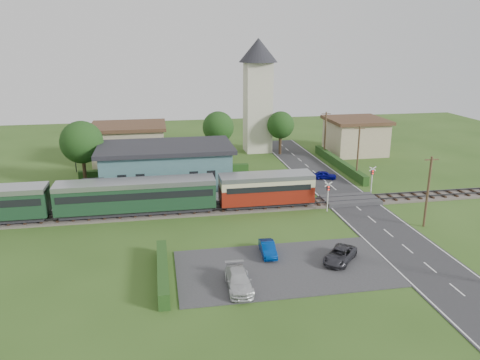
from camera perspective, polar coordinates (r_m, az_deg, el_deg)
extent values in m
plane|color=#2D4C19|center=(48.94, 3.34, -4.13)|extent=(120.00, 120.00, 0.00)
cube|color=#4C443D|center=(50.72, 2.82, -3.23)|extent=(76.00, 3.20, 0.20)
cube|color=#3F3F47|center=(49.96, 3.00, -3.17)|extent=(76.00, 0.08, 0.15)
cube|color=#3F3F47|center=(51.28, 2.64, -2.63)|extent=(76.00, 0.08, 0.15)
cube|color=#28282B|center=(52.07, 14.12, -3.29)|extent=(6.00, 70.00, 0.05)
cube|color=#333335|center=(37.98, 5.37, -10.62)|extent=(17.00, 9.00, 0.08)
cube|color=#333335|center=(53.72, 13.28, -2.37)|extent=(6.20, 3.40, 0.45)
cube|color=gray|center=(52.52, -8.68, -2.55)|extent=(30.00, 3.00, 0.45)
cube|color=beige|center=(52.54, -17.50, -1.51)|extent=(2.00, 2.00, 2.40)
cube|color=#232328|center=(52.17, -17.62, -0.18)|extent=(2.30, 2.30, 0.15)
cube|color=slate|center=(57.41, -8.97, 1.40)|extent=(15.00, 8.00, 4.80)
cube|color=#232328|center=(56.77, -9.09, 3.98)|extent=(16.00, 9.00, 0.50)
cube|color=#232328|center=(54.00, -8.79, -1.03)|extent=(1.20, 0.12, 2.20)
cube|color=black|center=(53.77, -14.18, 0.02)|extent=(1.00, 0.12, 1.20)
cube|color=black|center=(53.66, -12.05, 0.13)|extent=(1.00, 0.12, 1.20)
cube|color=black|center=(53.75, -5.66, 0.46)|extent=(1.00, 0.12, 1.20)
cube|color=black|center=(53.93, -3.54, 0.57)|extent=(1.00, 0.12, 1.20)
cube|color=#232328|center=(50.63, 3.19, -2.69)|extent=(9.00, 2.20, 0.50)
cube|color=maroon|center=(50.30, 3.21, -1.61)|extent=(10.00, 2.80, 1.80)
cube|color=beige|center=(49.92, 3.23, -0.25)|extent=(10.00, 2.82, 0.90)
cube|color=black|center=(50.02, 3.23, -0.64)|extent=(9.00, 2.88, 0.60)
cube|color=#92959B|center=(49.73, 3.25, 0.46)|extent=(10.00, 2.90, 0.45)
cube|color=#232328|center=(49.43, -12.37, -3.56)|extent=(15.20, 2.20, 0.50)
cube|color=#183822|center=(48.94, -12.48, -1.92)|extent=(16.00, 2.80, 2.60)
cube|color=black|center=(48.81, -12.51, -1.47)|extent=(15.40, 2.86, 0.70)
cube|color=#92959B|center=(48.51, -12.58, -0.35)|extent=(16.00, 2.90, 0.50)
cube|color=beige|center=(74.84, 2.17, 8.80)|extent=(4.00, 4.00, 14.00)
cone|color=#232328|center=(74.11, 2.25, 15.55)|extent=(6.00, 6.00, 3.60)
cube|color=tan|center=(71.10, -13.33, 4.23)|extent=(10.00, 8.00, 5.00)
cube|color=#472D1E|center=(70.57, -13.48, 6.41)|extent=(10.80, 8.80, 0.50)
cube|color=tan|center=(76.51, 13.87, 5.07)|extent=(8.00, 8.00, 5.00)
cube|color=#472D1E|center=(76.02, 14.02, 7.10)|extent=(8.80, 8.80, 0.50)
cube|color=#193814|center=(36.54, -9.40, -10.97)|extent=(0.80, 9.00, 1.20)
cube|color=#193814|center=(67.53, 11.96, 2.00)|extent=(0.80, 18.00, 1.20)
cube|color=#193814|center=(62.21, -9.01, 0.94)|extent=(22.00, 0.80, 1.30)
cylinder|color=#332316|center=(61.07, -18.45, 1.34)|extent=(0.44, 0.44, 4.12)
sphere|color=#143311|center=(60.31, -18.74, 4.39)|extent=(5.20, 5.20, 5.20)
cylinder|color=#332316|center=(69.72, -2.64, 3.95)|extent=(0.44, 0.44, 3.85)
sphere|color=#143311|center=(69.09, -2.67, 6.46)|extent=(4.60, 4.60, 4.60)
cylinder|color=#332316|center=(73.60, 4.91, 4.48)|extent=(0.44, 0.44, 3.58)
sphere|color=#143311|center=(73.03, 4.97, 6.70)|extent=(4.20, 4.20, 4.20)
cylinder|color=#473321|center=(47.94, 21.91, -1.39)|extent=(0.22, 0.22, 7.00)
cube|color=#473321|center=(47.10, 22.33, 2.31)|extent=(1.40, 0.10, 0.10)
cylinder|color=#473321|center=(61.50, 14.18, 3.19)|extent=(0.22, 0.22, 7.00)
cube|color=#473321|center=(60.85, 14.40, 6.11)|extent=(1.40, 0.10, 0.10)
cylinder|color=#473321|center=(72.33, 10.34, 5.44)|extent=(0.22, 0.22, 7.00)
cube|color=#473321|center=(71.77, 10.47, 7.94)|extent=(1.40, 0.10, 0.10)
cylinder|color=silver|center=(49.89, 10.65, -2.15)|extent=(0.12, 0.12, 3.00)
cube|color=#232328|center=(49.55, 10.72, -0.95)|extent=(0.35, 0.18, 0.55)
sphere|color=#FF190C|center=(49.40, 10.77, -0.83)|extent=(0.14, 0.14, 0.14)
sphere|color=#FF190C|center=(49.49, 10.75, -1.16)|extent=(0.14, 0.14, 0.14)
cube|color=silver|center=(49.43, 10.74, -0.51)|extent=(0.84, 0.05, 0.55)
cube|color=silver|center=(49.43, 10.74, -0.51)|extent=(0.84, 0.05, 0.55)
cylinder|color=silver|center=(56.88, 15.76, -0.13)|extent=(0.12, 0.12, 3.00)
cube|color=#232328|center=(56.58, 15.85, 0.93)|extent=(0.35, 0.18, 0.55)
sphere|color=#FF190C|center=(56.43, 15.91, 1.05)|extent=(0.14, 0.14, 0.14)
sphere|color=#FF190C|center=(56.51, 15.89, 0.75)|extent=(0.14, 0.14, 0.14)
cube|color=silver|center=(56.47, 15.88, 1.32)|extent=(0.84, 0.05, 0.55)
cube|color=silver|center=(56.47, 15.88, 1.32)|extent=(0.84, 0.05, 0.55)
cylinder|color=#3F3F47|center=(67.03, -19.51, 2.96)|extent=(0.14, 0.14, 5.00)
sphere|color=orange|center=(66.52, -19.72, 5.04)|extent=(0.30, 0.30, 0.30)
cylinder|color=#3F3F47|center=(77.73, 10.28, 5.48)|extent=(0.14, 0.14, 5.00)
sphere|color=orange|center=(77.29, 10.37, 7.29)|extent=(0.30, 0.30, 0.30)
imported|color=#070775|center=(61.50, 10.26, 0.61)|extent=(3.29, 2.07, 1.04)
imported|color=navy|center=(39.71, 3.41, -8.35)|extent=(1.35, 3.35, 1.08)
imported|color=silver|center=(34.69, -0.19, -12.13)|extent=(1.85, 4.37, 1.26)
imported|color=#313137|center=(39.38, 12.08, -8.94)|extent=(3.98, 4.15, 1.10)
imported|color=gray|center=(52.37, -0.65, -1.15)|extent=(0.73, 0.60, 1.72)
imported|color=gray|center=(51.99, -17.25, -1.94)|extent=(1.02, 1.14, 1.96)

